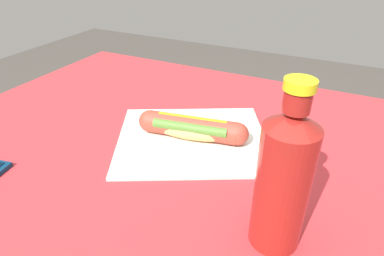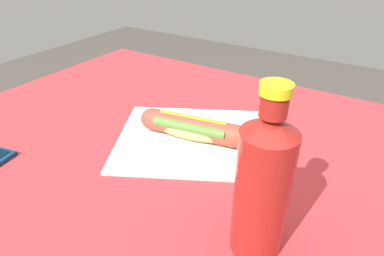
{
  "view_description": "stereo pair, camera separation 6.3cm",
  "coord_description": "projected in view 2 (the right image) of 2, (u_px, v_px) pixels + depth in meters",
  "views": [
    {
      "loc": [
        -0.24,
        0.51,
        1.11
      ],
      "look_at": [
        0.03,
        -0.03,
        0.75
      ],
      "focal_mm": 30.64,
      "sensor_mm": 36.0,
      "label": 1
    },
    {
      "loc": [
        -0.29,
        0.48,
        1.11
      ],
      "look_at": [
        0.03,
        -0.03,
        0.75
      ],
      "focal_mm": 30.64,
      "sensor_mm": 36.0,
      "label": 2
    }
  ],
  "objects": [
    {
      "name": "hot_dog",
      "position": [
        192.0,
        128.0,
        0.69
      ],
      "size": [
        0.24,
        0.09,
        0.05
      ],
      "color": "tan",
      "rests_on": "paper_wrapper"
    },
    {
      "name": "paper_wrapper",
      "position": [
        192.0,
        139.0,
        0.71
      ],
      "size": [
        0.4,
        0.39,
        0.01
      ],
      "primitive_type": "cube",
      "rotation": [
        0.0,
        0.0,
        0.48
      ],
      "color": "silver",
      "rests_on": "dining_table"
    },
    {
      "name": "soda_bottle",
      "position": [
        263.0,
        185.0,
        0.41
      ],
      "size": [
        0.07,
        0.07,
        0.25
      ],
      "color": "maroon",
      "rests_on": "dining_table"
    },
    {
      "name": "dining_table",
      "position": [
        196.0,
        194.0,
        0.74
      ],
      "size": [
        1.22,
        0.88,
        0.72
      ],
      "color": "brown",
      "rests_on": "ground"
    }
  ]
}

